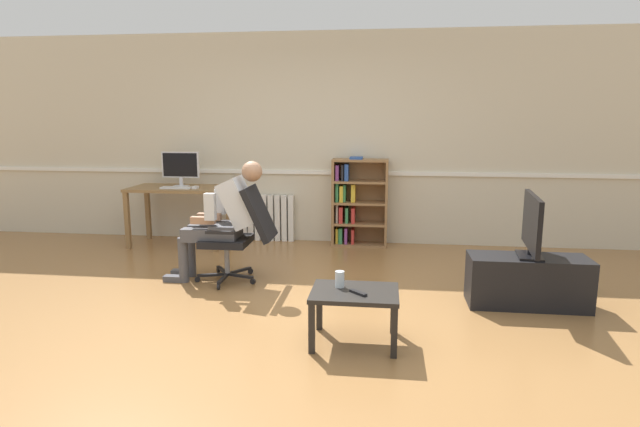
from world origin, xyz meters
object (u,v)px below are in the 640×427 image
object	(u,v)px
spare_remote	(358,293)
computer_mouse	(195,187)
bookshelf	(356,203)
person_seated	(223,218)
office_chair	(241,230)
computer_desk	(179,196)
radiator	(268,218)
drinking_glass	(340,279)
imac_monitor	(180,166)
tv_stand	(527,281)
tv_screen	(532,225)
keyboard	(176,188)
coffee_table	(355,299)

from	to	relation	value
spare_remote	computer_mouse	bearing A→B (deg)	-96.71
bookshelf	person_seated	size ratio (longest dim) A/B	0.94
office_chair	computer_desk	bearing A→B (deg)	-139.14
radiator	drinking_glass	xyz separation A→B (m)	(1.24, -3.01, 0.15)
imac_monitor	drinking_glass	distance (m)	3.58
tv_stand	tv_screen	size ratio (longest dim) A/B	1.27
keyboard	tv_screen	xyz separation A→B (m)	(3.84, -1.59, -0.04)
drinking_glass	person_seated	bearing A→B (deg)	135.68
coffee_table	spare_remote	xyz separation A→B (m)	(0.03, -0.06, 0.07)
drinking_glass	radiator	bearing A→B (deg)	112.32
person_seated	tv_screen	distance (m)	2.87
computer_mouse	spare_remote	size ratio (longest dim) A/B	0.67
computer_desk	person_seated	xyz separation A→B (m)	(1.02, -1.37, 0.00)
bookshelf	radiator	xyz separation A→B (m)	(-1.18, 0.10, -0.25)
computer_mouse	office_chair	size ratio (longest dim) A/B	0.10
tv_screen	coffee_table	bearing A→B (deg)	129.57
imac_monitor	drinking_glass	xyz separation A→B (m)	(2.29, -2.70, -0.55)
tv_screen	spare_remote	world-z (taller)	tv_screen
keyboard	tv_screen	bearing A→B (deg)	-22.52
imac_monitor	coffee_table	xyz separation A→B (m)	(2.41, -2.77, -0.68)
tv_stand	spare_remote	world-z (taller)	tv_stand
computer_mouse	office_chair	bearing A→B (deg)	-53.34
bookshelf	radiator	world-z (taller)	bookshelf
bookshelf	drinking_glass	xyz separation A→B (m)	(0.06, -2.91, -0.10)
computer_desk	computer_mouse	xyz separation A→B (m)	(0.28, -0.12, 0.13)
imac_monitor	tv_screen	xyz separation A→B (m)	(3.86, -1.81, -0.29)
imac_monitor	computer_mouse	xyz separation A→B (m)	(0.26, -0.20, -0.24)
computer_mouse	drinking_glass	xyz separation A→B (m)	(2.03, -2.50, -0.31)
tv_stand	keyboard	bearing A→B (deg)	157.48
tv_stand	radiator	bearing A→B (deg)	142.89
person_seated	tv_stand	size ratio (longest dim) A/B	1.20
office_chair	tv_stand	distance (m)	2.71
office_chair	bookshelf	bearing A→B (deg)	147.45
radiator	spare_remote	bearing A→B (deg)	-66.31
computer_mouse	radiator	xyz separation A→B (m)	(0.79, 0.51, -0.46)
radiator	office_chair	world-z (taller)	office_chair
tv_screen	office_chair	bearing A→B (deg)	88.51
computer_mouse	coffee_table	size ratio (longest dim) A/B	0.16
imac_monitor	coffee_table	world-z (taller)	imac_monitor
imac_monitor	keyboard	distance (m)	0.33
office_chair	person_seated	bearing A→B (deg)	-90.00
imac_monitor	tv_stand	size ratio (longest dim) A/B	0.48
person_seated	coffee_table	bearing A→B (deg)	46.10
office_chair	person_seated	distance (m)	0.22
person_seated	coffee_table	distance (m)	1.94
office_chair	tv_screen	distance (m)	2.70
spare_remote	imac_monitor	bearing A→B (deg)	-95.51
bookshelf	spare_remote	world-z (taller)	bookshelf
bookshelf	office_chair	distance (m)	1.96
computer_mouse	keyboard	bearing A→B (deg)	-175.30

